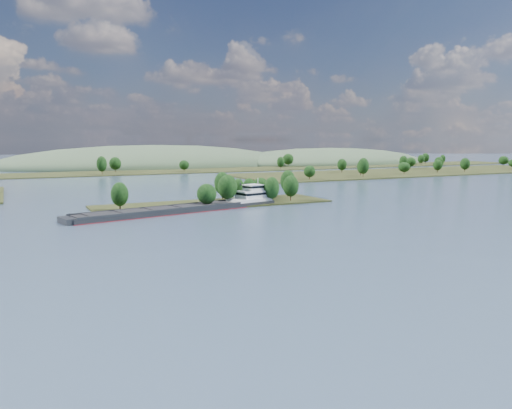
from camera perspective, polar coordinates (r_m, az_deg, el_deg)
ground at (r=158.37m, az=3.30°, el=-2.46°), size 1800.00×1800.00×0.00m
tree_island at (r=213.24m, az=-3.16°, el=1.13°), size 100.00×32.16×13.67m
right_bank at (r=442.47m, az=17.95°, el=3.65°), size 320.00×90.00×15.37m
back_shoreline at (r=424.59m, az=-14.93°, el=3.59°), size 900.00×60.00×15.47m
hill_east at (r=591.89m, az=8.29°, el=4.69°), size 260.00×140.00×36.00m
hill_west at (r=534.05m, az=-11.62°, el=4.33°), size 320.00×160.00×44.00m
cargo_barge at (r=193.25m, az=-7.21°, el=-0.28°), size 86.72×28.35×11.70m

